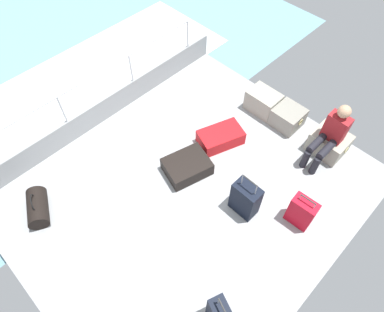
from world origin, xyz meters
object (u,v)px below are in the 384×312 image
(cargo_crate_2, at_px, (329,143))
(passenger_seated, at_px, (330,134))
(suitcase_1, at_px, (221,137))
(cargo_crate_1, at_px, (288,117))
(suitcase_4, at_px, (245,199))
(duffel_bag, at_px, (38,208))
(suitcase_0, at_px, (187,166))
(cargo_crate_0, at_px, (263,102))
(suitcase_2, at_px, (301,212))

(cargo_crate_2, height_order, passenger_seated, passenger_seated)
(cargo_crate_2, distance_m, suitcase_1, 1.79)
(cargo_crate_1, distance_m, suitcase_4, 1.93)
(suitcase_1, height_order, duffel_bag, duffel_bag)
(passenger_seated, relative_size, suitcase_4, 1.32)
(suitcase_0, xyz_separation_m, suitcase_4, (1.08, 0.11, 0.18))
(cargo_crate_2, xyz_separation_m, duffel_bag, (-2.38, -4.04, -0.04))
(cargo_crate_0, distance_m, duffel_bag, 4.13)
(cargo_crate_1, relative_size, duffel_bag, 0.80)
(suitcase_0, bearing_deg, suitcase_4, 6.03)
(suitcase_1, relative_size, suitcase_4, 1.02)
(cargo_crate_2, bearing_deg, suitcase_2, -73.88)
(passenger_seated, height_order, duffel_bag, passenger_seated)
(cargo_crate_2, bearing_deg, suitcase_1, -140.41)
(cargo_crate_2, distance_m, suitcase_2, 1.49)
(suitcase_2, bearing_deg, suitcase_1, 170.82)
(suitcase_0, distance_m, suitcase_2, 1.86)
(cargo_crate_2, height_order, duffel_bag, duffel_bag)
(suitcase_1, xyz_separation_m, suitcase_4, (1.11, -0.71, 0.18))
(passenger_seated, relative_size, suitcase_0, 1.33)
(suitcase_1, bearing_deg, cargo_crate_0, 88.62)
(cargo_crate_0, height_order, suitcase_4, suitcase_4)
(suitcase_4, bearing_deg, cargo_crate_1, 106.55)
(cargo_crate_0, bearing_deg, cargo_crate_2, 1.34)
(duffel_bag, bearing_deg, suitcase_2, 42.95)
(suitcase_0, distance_m, duffel_bag, 2.31)
(passenger_seated, distance_m, suitcase_0, 2.28)
(cargo_crate_2, relative_size, suitcase_2, 0.93)
(cargo_crate_0, bearing_deg, suitcase_1, -91.38)
(passenger_seated, distance_m, suitcase_1, 1.74)
(cargo_crate_1, height_order, suitcase_0, cargo_crate_1)
(suitcase_2, distance_m, duffel_bag, 3.82)
(suitcase_1, relative_size, duffel_bag, 1.29)
(passenger_seated, bearing_deg, suitcase_0, -127.32)
(passenger_seated, relative_size, duffel_bag, 1.67)
(suitcase_1, relative_size, suitcase_2, 1.29)
(cargo_crate_2, height_order, suitcase_1, cargo_crate_2)
(cargo_crate_0, xyz_separation_m, passenger_seated, (1.35, -0.15, 0.36))
(cargo_crate_1, height_order, passenger_seated, passenger_seated)
(suitcase_2, bearing_deg, suitcase_0, -163.33)
(suitcase_1, bearing_deg, suitcase_0, -88.44)
(cargo_crate_0, relative_size, duffel_bag, 0.93)
(cargo_crate_1, xyz_separation_m, suitcase_0, (-0.54, -1.96, -0.05))
(cargo_crate_1, height_order, suitcase_1, cargo_crate_1)
(cargo_crate_0, height_order, cargo_crate_1, cargo_crate_0)
(passenger_seated, distance_m, suitcase_2, 1.35)
(passenger_seated, distance_m, suitcase_4, 1.71)
(suitcase_1, distance_m, duffel_bag, 3.06)
(suitcase_4, relative_size, duffel_bag, 1.26)
(suitcase_4, bearing_deg, suitcase_2, 31.16)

